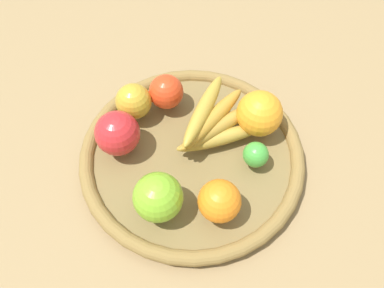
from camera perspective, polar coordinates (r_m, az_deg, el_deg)
ground_plane at (r=0.72m, az=0.00°, el=-2.39°), size 2.40×2.40×0.00m
basket at (r=0.70m, az=0.00°, el=-1.67°), size 0.40×0.40×0.03m
apple_2 at (r=0.72m, az=-8.55°, el=6.19°), size 0.09×0.09×0.07m
apple_3 at (r=0.67m, az=-10.87°, el=1.57°), size 0.11×0.11×0.08m
orange_1 at (r=0.61m, az=4.04°, el=-8.33°), size 0.07×0.07×0.07m
orange_0 at (r=0.69m, az=9.85°, el=4.43°), size 0.09×0.09×0.08m
banana_bunch at (r=0.68m, az=3.35°, el=3.03°), size 0.17×0.15×0.06m
apple_1 at (r=0.73m, az=-3.80°, el=7.65°), size 0.08×0.08×0.06m
apple_0 at (r=0.60m, az=-5.00°, el=-7.78°), size 0.11×0.11×0.08m
lime_0 at (r=0.67m, az=9.32°, el=-1.54°), size 0.05×0.05×0.04m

